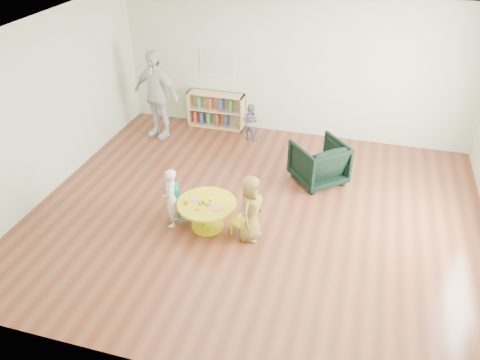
% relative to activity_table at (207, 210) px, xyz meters
% --- Properties ---
extents(room, '(7.10, 7.00, 2.80)m').
position_rel_activity_table_xyz_m(room, '(0.65, 0.53, 1.59)').
color(room, brown).
rests_on(room, ground).
extents(activity_table, '(0.89, 0.89, 0.49)m').
position_rel_activity_table_xyz_m(activity_table, '(0.00, 0.00, 0.00)').
color(activity_table, '#D2CC11').
rests_on(activity_table, ground).
extents(kid_chair_left, '(0.37, 0.37, 0.53)m').
position_rel_activity_table_xyz_m(kid_chair_left, '(-0.55, 0.13, -0.02)').
color(kid_chair_left, '#178175').
rests_on(kid_chair_left, ground).
extents(kid_chair_right, '(0.35, 0.35, 0.50)m').
position_rel_activity_table_xyz_m(kid_chair_right, '(0.59, -0.06, -0.04)').
color(kid_chair_right, '#D2CC11').
rests_on(kid_chair_right, ground).
extents(bookshelf, '(1.20, 0.30, 0.75)m').
position_rel_activity_table_xyz_m(bookshelf, '(-0.98, 3.39, 0.06)').
color(bookshelf, tan).
rests_on(bookshelf, ground).
extents(alphabet_poster, '(0.74, 0.01, 0.54)m').
position_rel_activity_table_xyz_m(alphabet_poster, '(-0.97, 3.51, 1.04)').
color(alphabet_poster, white).
rests_on(alphabet_poster, ground).
extents(armchair, '(1.15, 1.15, 0.75)m').
position_rel_activity_table_xyz_m(armchair, '(1.43, 1.76, 0.07)').
color(armchair, black).
rests_on(armchair, ground).
extents(child_left, '(0.33, 0.41, 0.96)m').
position_rel_activity_table_xyz_m(child_left, '(-0.54, -0.08, 0.17)').
color(child_left, silver).
rests_on(child_left, ground).
extents(child_right, '(0.39, 0.55, 1.04)m').
position_rel_activity_table_xyz_m(child_right, '(0.69, -0.07, 0.21)').
color(child_right, gold).
rests_on(child_right, ground).
extents(toddler, '(0.43, 0.37, 0.75)m').
position_rel_activity_table_xyz_m(toddler, '(-0.12, 3.01, 0.07)').
color(toddler, '#1A1B41').
rests_on(toddler, ground).
extents(adult_caretaker, '(1.12, 0.68, 1.79)m').
position_rel_activity_table_xyz_m(adult_caretaker, '(-1.97, 2.65, 0.59)').
color(adult_caretaker, silver).
rests_on(adult_caretaker, ground).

